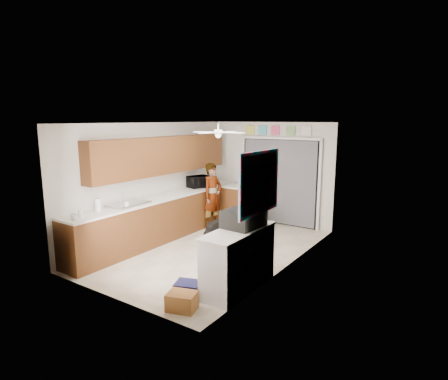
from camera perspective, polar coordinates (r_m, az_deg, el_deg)
The scene contains 41 objects.
floor at distance 7.61m, azimuth -1.71°, elevation -9.01°, with size 5.00×5.00×0.00m, color beige.
ceiling at distance 7.16m, azimuth -1.82°, elevation 10.17°, with size 5.00×5.00×0.00m, color white.
wall_back at distance 9.40m, azimuth 7.19°, elevation 2.59°, with size 3.20×3.20×0.00m, color silver.
wall_front at distance 5.50m, azimuth -17.20°, elevation -3.68°, with size 3.20×3.20×0.00m, color silver.
wall_left at distance 8.30m, azimuth -10.76°, elevation 1.41°, with size 5.00×5.00×0.00m, color silver.
wall_right at distance 6.49m, azimuth 9.78°, elevation -1.17°, with size 5.00×5.00×0.00m, color silver.
left_base_cabinets at distance 8.27m, azimuth -9.08°, elevation -4.25°, with size 0.60×4.80×0.90m, color brown.
left_countertop at distance 8.15m, azimuth -9.13°, elevation -1.07°, with size 0.62×4.80×0.04m, color white.
upper_cabinets at distance 8.27m, azimuth -9.13°, elevation 5.27°, with size 0.32×4.00×0.80m, color brown.
sink_basin at distance 7.47m, azimuth -14.38°, elevation -2.10°, with size 0.50×0.76×0.06m, color silver.
faucet at distance 7.59m, azimuth -15.37°, elevation -1.21°, with size 0.03×0.03×0.22m, color silver.
peninsula_base at distance 9.35m, azimuth 2.95°, elevation -2.36°, with size 1.00×0.60×0.90m, color brown.
peninsula_top at distance 9.25m, azimuth 2.98°, elevation 0.47°, with size 1.04×0.64×0.04m, color white.
back_opening_recess at distance 9.29m, azimuth 8.45°, elevation 1.22°, with size 2.00×0.06×2.10m, color black.
curtain_panel at distance 9.26m, azimuth 8.34°, elevation 1.19°, with size 1.90×0.03×2.05m, color slate.
door_trim_left at distance 9.74m, azimuth 2.96°, elevation 1.77°, with size 0.06×0.04×2.10m, color white.
door_trim_right at distance 8.88m, azimuth 14.31°, elevation 0.56°, with size 0.06×0.04×2.10m, color white.
door_trim_head at distance 9.15m, azimuth 8.55°, elevation 7.82°, with size 2.10×0.04×0.06m, color white.
header_frame_0 at distance 9.56m, azimuth 4.01°, elevation 9.11°, with size 0.22×0.02×0.22m, color #E5DF4C.
header_frame_1 at distance 9.39m, azimuth 5.88°, elevation 9.05°, with size 0.22×0.02×0.22m, color #51C0DA.
header_frame_2 at distance 9.23m, azimuth 7.82°, elevation 8.98°, with size 0.22×0.02×0.22m, color #DF5377.
header_frame_3 at distance 9.06m, azimuth 10.11°, elevation 8.88°, with size 0.22×0.02×0.22m, color #7DB467.
header_frame_4 at distance 8.91m, azimuth 12.49°, elevation 8.76°, with size 0.22×0.02×0.22m, color white.
route66_sign at distance 9.74m, azimuth 2.21°, elevation 9.16°, with size 0.22×0.02×0.26m, color silver.
right_counter_base at distance 5.81m, azimuth 2.25°, elevation -10.69°, with size 0.50×1.40×0.90m, color white.
right_counter_top at distance 5.66m, azimuth 2.20°, elevation -6.24°, with size 0.54×1.44×0.04m, color white.
abstract_painting at distance 5.55m, azimuth 5.45°, elevation 1.11°, with size 0.03×1.15×0.95m, color #FE5D97.
ceiling_fan at distance 7.33m, azimuth -0.89°, elevation 8.78°, with size 1.14×1.14×0.24m, color white.
microwave at distance 9.08m, azimuth -3.88°, elevation 1.28°, with size 0.51×0.35×0.28m, color black.
cup at distance 6.65m, azimuth -21.92°, elevation -3.87°, with size 0.11×0.11×0.09m, color white.
jar_a at distance 7.18m, azimuth -14.60°, elevation -2.24°, with size 0.09×0.09×0.12m, color silver.
jar_b at distance 6.80m, azimuth -21.04°, elevation -3.35°, with size 0.08×0.08×0.12m, color silver.
paper_towel_roll at distance 7.09m, azimuth -18.68°, elevation -2.17°, with size 0.11×0.11×0.23m, color white.
suitcase at distance 5.79m, azimuth 3.03°, elevation -4.26°, with size 0.48×0.64×0.27m, color black.
suitcase_rim at distance 5.82m, azimuth 3.02°, elevation -5.31°, with size 0.44×0.58×0.02m, color yellow.
suitcase_lid at distance 5.97m, azimuth 4.49°, elevation -1.34°, with size 0.42×0.03×0.50m, color black.
cardboard_box at distance 5.37m, azimuth -6.45°, elevation -16.50°, with size 0.39×0.29×0.24m, color #A36833.
navy_crate at distance 5.72m, azimuth -5.54°, elevation -14.83°, with size 0.36×0.30×0.22m, color #171638.
cabinet_door_panel at distance 8.14m, azimuth 3.03°, elevation -5.18°, with size 0.45×0.03×0.68m, color brown.
man at distance 8.88m, azimuth -1.75°, elevation -0.89°, with size 0.57×0.37×1.56m, color white.
dog at distance 8.12m, azimuth -1.33°, elevation -6.04°, with size 0.25×0.57×0.45m, color black.
Camera 1 is at (4.19, -5.81, 2.58)m, focal length 30.00 mm.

